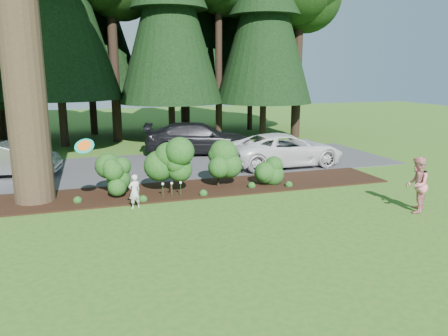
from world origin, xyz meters
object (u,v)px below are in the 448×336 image
object	(u,v)px
car_silver_wagon	(5,159)
car_dark_suv	(199,138)
frisbee	(84,146)
child	(135,192)
car_white_suv	(285,150)
adult	(417,185)

from	to	relation	value
car_silver_wagon	car_dark_suv	xyz separation A→B (m)	(8.61, 2.30, 0.12)
car_dark_suv	frisbee	distance (m)	9.87
car_silver_wagon	car_dark_suv	world-z (taller)	car_dark_suv
car_silver_wagon	child	size ratio (longest dim) A/B	3.79
child	car_white_suv	bearing A→B (deg)	-172.53
car_dark_suv	adult	world-z (taller)	adult
car_silver_wagon	child	bearing A→B (deg)	-133.89
car_silver_wagon	car_white_suv	bearing A→B (deg)	-89.25
car_dark_suv	child	world-z (taller)	car_dark_suv
child	adult	distance (m)	8.52
car_dark_suv	frisbee	xyz separation A→B (m)	(-5.57, -8.06, 1.20)
car_dark_suv	frisbee	bearing A→B (deg)	157.66
car_white_suv	child	xyz separation A→B (m)	(-7.11, -4.17, -0.21)
car_silver_wagon	car_white_suv	size ratio (longest dim) A/B	0.79
car_white_suv	adult	xyz separation A→B (m)	(0.88, -7.12, 0.09)
car_white_suv	car_silver_wagon	bearing A→B (deg)	81.01
adult	car_dark_suv	bearing A→B (deg)	-115.19
car_silver_wagon	car_white_suv	xyz separation A→B (m)	(11.53, -1.65, 0.05)
adult	frisbee	world-z (taller)	frisbee
car_dark_suv	child	bearing A→B (deg)	164.96
car_silver_wagon	adult	xyz separation A→B (m)	(12.41, -8.76, 0.14)
car_dark_suv	child	size ratio (longest dim) A/B	5.06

